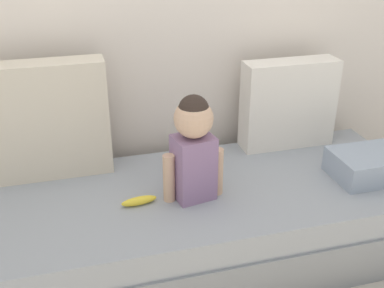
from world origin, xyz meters
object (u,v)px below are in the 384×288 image
at_px(couch, 194,222).
at_px(toddler, 194,145).
at_px(throw_pillow_right, 288,104).
at_px(folded_blanket, 371,164).
at_px(banana, 139,201).
at_px(throw_pillow_left, 48,121).

relative_size(couch, toddler, 4.64).
relative_size(throw_pillow_right, folded_blanket, 1.34).
bearing_deg(banana, throw_pillow_left, 131.97).
xyz_separation_m(toddler, folded_blanket, (0.94, -0.05, -0.21)).
bearing_deg(throw_pillow_left, toddler, -32.97).
bearing_deg(banana, couch, 12.52).
bearing_deg(couch, toddler, -107.49).
relative_size(throw_pillow_left, throw_pillow_right, 1.11).
bearing_deg(couch, throw_pillow_right, 28.26).
height_order(throw_pillow_left, banana, throw_pillow_left).
distance_m(toddler, folded_blanket, 0.96).
bearing_deg(toddler, banana, -179.55).
relative_size(throw_pillow_right, toddler, 1.04).
height_order(couch, banana, banana).
distance_m(couch, toddler, 0.48).
bearing_deg(couch, folded_blanket, -7.06).
distance_m(couch, throw_pillow_right, 0.87).
relative_size(couch, folded_blanket, 5.98).
xyz_separation_m(couch, throw_pillow_right, (0.66, 0.35, 0.45)).
bearing_deg(banana, folded_blanket, -2.41).
height_order(throw_pillow_left, toddler, throw_pillow_left).
xyz_separation_m(banana, folded_blanket, (1.20, -0.05, 0.05)).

